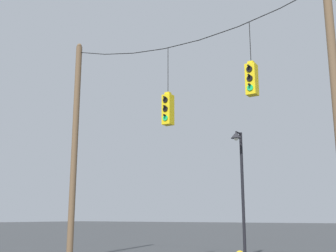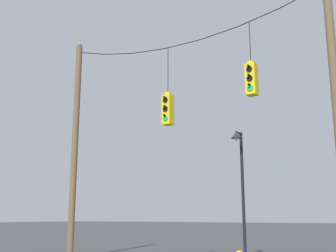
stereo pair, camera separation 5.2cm
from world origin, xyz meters
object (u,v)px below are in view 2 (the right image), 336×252
object	(u,v)px
utility_pole_left	(75,146)
street_lamp	(240,168)
traffic_light_near_right_pole	(168,109)
traffic_light_over_intersection	(252,79)

from	to	relation	value
utility_pole_left	street_lamp	size ratio (longest dim) A/B	1.82
traffic_light_near_right_pole	traffic_light_over_intersection	xyz separation A→B (m)	(3.24, -0.00, 0.57)
traffic_light_near_right_pole	traffic_light_over_intersection	distance (m)	3.29
utility_pole_left	traffic_light_over_intersection	size ratio (longest dim) A/B	3.53
traffic_light_near_right_pole	street_lamp	bearing A→B (deg)	65.40
street_lamp	traffic_light_near_right_pole	bearing A→B (deg)	-114.60
traffic_light_over_intersection	traffic_light_near_right_pole	bearing A→B (deg)	179.99
traffic_light_near_right_pole	traffic_light_over_intersection	size ratio (longest dim) A/B	1.16
utility_pole_left	traffic_light_over_intersection	world-z (taller)	utility_pole_left
traffic_light_near_right_pole	street_lamp	distance (m)	3.94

